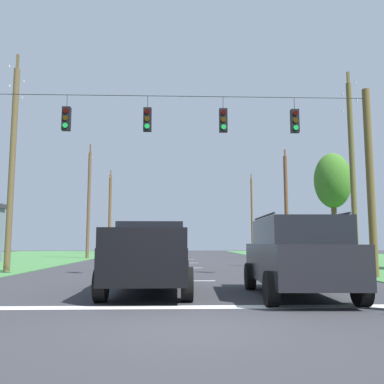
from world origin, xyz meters
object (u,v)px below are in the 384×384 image
(utility_pole_far_right, at_px, (286,205))
(utility_pole_far_left, at_px, (12,161))
(suv_black, at_px, (297,255))
(utility_pole_distant_right, at_px, (89,202))
(tree_roadside_far_right, at_px, (333,182))
(utility_pole_distant_left, at_px, (110,213))
(overhead_signal_span, at_px, (182,168))
(pickup_truck, at_px, (150,257))
(utility_pole_mid_right, at_px, (352,168))
(distant_car_crossing_white, at_px, (324,253))
(utility_pole_near_left, at_px, (252,213))

(utility_pole_far_right, bearing_deg, utility_pole_far_left, -140.21)
(suv_black, height_order, utility_pole_far_right, utility_pole_far_right)
(utility_pole_distant_right, distance_m, tree_roadside_far_right, 19.77)
(utility_pole_distant_left, bearing_deg, overhead_signal_span, -76.13)
(pickup_truck, xyz_separation_m, utility_pole_distant_left, (-7.33, 37.70, 3.82))
(utility_pole_far_right, relative_size, utility_pole_distant_left, 0.91)
(suv_black, bearing_deg, utility_pole_far_right, 75.72)
(utility_pole_far_left, bearing_deg, utility_pole_distant_left, 90.34)
(suv_black, bearing_deg, utility_pole_distant_right, 113.27)
(utility_pole_mid_right, bearing_deg, overhead_signal_span, -156.19)
(distant_car_crossing_white, distance_m, tree_roadside_far_right, 8.38)
(utility_pole_far_right, distance_m, utility_pole_far_left, 22.00)
(overhead_signal_span, height_order, pickup_truck, overhead_signal_span)
(distant_car_crossing_white, bearing_deg, pickup_truck, -131.11)
(suv_black, height_order, utility_pole_mid_right, utility_pole_mid_right)
(distant_car_crossing_white, relative_size, tree_roadside_far_right, 0.58)
(utility_pole_mid_right, height_order, tree_roadside_far_right, utility_pole_mid_right)
(utility_pole_far_left, bearing_deg, utility_pole_near_left, 60.23)
(pickup_truck, relative_size, utility_pole_distant_right, 0.55)
(utility_pole_near_left, bearing_deg, pickup_truck, -104.47)
(pickup_truck, relative_size, utility_pole_near_left, 0.57)
(distant_car_crossing_white, bearing_deg, utility_pole_near_left, 87.29)
(utility_pole_mid_right, relative_size, utility_pole_far_right, 1.09)
(utility_pole_mid_right, height_order, utility_pole_near_left, utility_pole_mid_right)
(utility_pole_near_left, relative_size, utility_pole_distant_left, 0.96)
(utility_pole_near_left, relative_size, utility_pole_far_left, 0.90)
(overhead_signal_span, relative_size, distant_car_crossing_white, 3.54)
(pickup_truck, distance_m, utility_pole_distant_left, 38.59)
(pickup_truck, distance_m, tree_roadside_far_right, 19.95)
(overhead_signal_span, xyz_separation_m, utility_pole_far_right, (8.82, 17.77, 0.14))
(pickup_truck, relative_size, utility_pole_far_right, 0.59)
(overhead_signal_span, bearing_deg, utility_pole_near_left, 75.24)
(utility_pole_far_left, height_order, tree_roadside_far_right, utility_pole_far_left)
(utility_pole_far_right, height_order, utility_pole_near_left, utility_pole_near_left)
(utility_pole_mid_right, relative_size, utility_pole_distant_left, 0.99)
(distant_car_crossing_white, xyz_separation_m, utility_pole_far_right, (1.43, 12.50, 3.60))
(suv_black, distance_m, utility_pole_distant_right, 27.22)
(pickup_truck, bearing_deg, suv_black, -17.10)
(overhead_signal_span, distance_m, tree_roadside_far_right, 15.58)
(pickup_truck, xyz_separation_m, distant_car_crossing_white, (8.32, 9.53, -0.18))
(distant_car_crossing_white, bearing_deg, overhead_signal_span, -144.54)
(utility_pole_distant_right, height_order, utility_pole_distant_left, utility_pole_distant_left)
(utility_pole_distant_right, bearing_deg, pickup_truck, -73.87)
(utility_pole_near_left, bearing_deg, utility_pole_mid_right, -90.54)
(suv_black, distance_m, utility_pole_far_left, 14.88)
(utility_pole_mid_right, xyz_separation_m, utility_pole_distant_right, (-16.17, 15.61, -0.24))
(pickup_truck, height_order, utility_pole_distant_left, utility_pole_distant_left)
(distant_car_crossing_white, xyz_separation_m, utility_pole_distant_right, (-15.14, 14.07, 3.96))
(suv_black, relative_size, utility_pole_distant_right, 0.50)
(utility_pole_far_right, distance_m, utility_pole_distant_left, 23.17)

